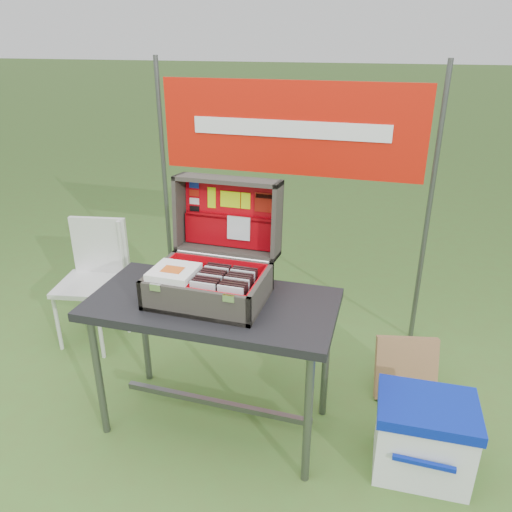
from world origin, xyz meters
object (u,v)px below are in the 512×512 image
(table, at_px, (215,364))
(suitcase, at_px, (212,244))
(cooler, at_px, (423,437))
(chair, at_px, (89,286))
(cardboard_box, at_px, (406,368))

(table, height_order, suitcase, suitcase)
(table, distance_m, cooler, 1.00)
(chair, bearing_deg, cardboard_box, -10.21)
(suitcase, xyz_separation_m, cooler, (1.00, -0.08, -0.76))
(cooler, bearing_deg, suitcase, 172.70)
(suitcase, bearing_deg, cardboard_box, 25.41)
(chair, xyz_separation_m, cardboard_box, (1.91, 0.03, -0.22))
(cooler, relative_size, chair, 0.54)
(suitcase, distance_m, chair, 1.22)
(table, xyz_separation_m, suitcase, (-0.02, 0.06, 0.60))
(suitcase, bearing_deg, chair, 157.79)
(cooler, xyz_separation_m, chair, (-2.00, 0.49, 0.21))
(cooler, relative_size, cardboard_box, 1.23)
(cardboard_box, bearing_deg, cooler, -93.10)
(table, xyz_separation_m, chair, (-1.02, 0.47, 0.04))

